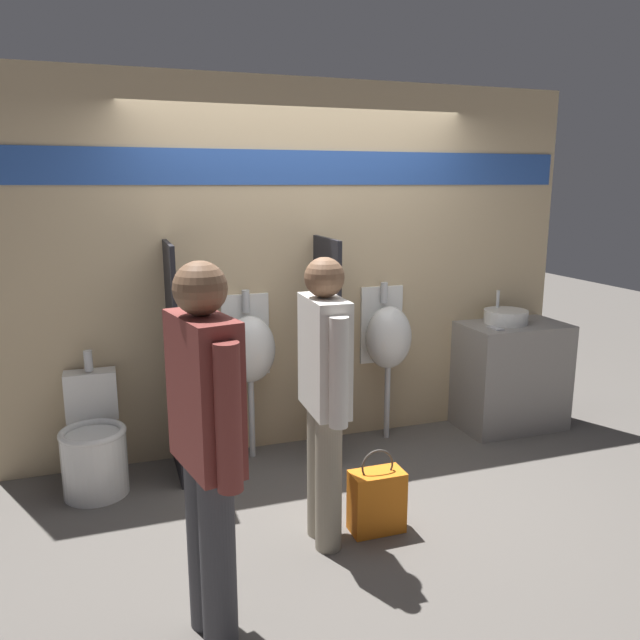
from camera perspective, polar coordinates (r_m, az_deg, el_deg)
ground_plane at (r=4.49m, az=0.72°, el=-13.65°), size 16.00×16.00×0.00m
display_wall at (r=4.65m, az=-1.72°, el=4.84°), size 4.34×0.07×2.70m
sink_counter at (r=5.35m, az=17.06°, el=-4.88°), size 0.84×0.52×0.87m
sink_basin at (r=5.24m, az=16.62°, el=0.32°), size 0.35×0.35×0.25m
cell_phone at (r=5.02m, az=15.74°, el=-0.72°), size 0.07×0.14×0.01m
divider_near_counter at (r=4.29m, az=-13.20°, el=-3.79°), size 0.03×0.52×1.60m
divider_mid at (r=4.52m, az=0.62°, el=-2.65°), size 0.03×0.52×1.60m
urinal_near_counter at (r=4.48m, az=-6.46°, el=-2.66°), size 0.37×0.30×1.23m
urinal_far at (r=4.82m, az=6.23°, el=-1.58°), size 0.37×0.30×1.23m
toilet at (r=4.38m, az=-19.96°, el=-10.90°), size 0.42×0.58×0.89m
person_in_vest at (r=2.69m, az=-10.34°, el=-10.73°), size 0.27×0.57×1.68m
person_with_lanyard at (r=3.36m, az=0.39°, el=-6.49°), size 0.21×0.56×1.60m
shopping_bag at (r=3.75m, az=5.21°, el=-16.11°), size 0.31×0.17×0.50m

